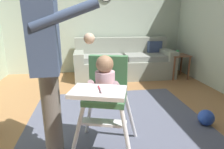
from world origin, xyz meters
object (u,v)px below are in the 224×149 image
object	(u,v)px
couch	(124,62)
adult_standing	(48,63)
sippy_cup	(177,53)
side_table	(178,61)
toy_ball_second	(206,118)
high_chair	(106,87)

from	to	relation	value
couch	adult_standing	distance (m)	2.86
couch	sippy_cup	size ratio (longest dim) A/B	21.78
side_table	couch	bearing A→B (deg)	164.32
couch	sippy_cup	bearing A→B (deg)	73.80
couch	adult_standing	xyz separation A→B (m)	(-1.17, -2.55, 0.57)
couch	toy_ball_second	xyz separation A→B (m)	(0.56, -2.23, -0.23)
couch	side_table	xyz separation A→B (m)	(1.15, -0.32, 0.05)
couch	side_table	size ratio (longest dim) A/B	4.19
high_chair	toy_ball_second	world-z (taller)	high_chair
sippy_cup	adult_standing	bearing A→B (deg)	-135.72
adult_standing	sippy_cup	xyz separation A→B (m)	(2.28, 2.23, -0.33)
couch	sippy_cup	xyz separation A→B (m)	(1.12, -0.32, 0.24)
high_chair	sippy_cup	xyz separation A→B (m)	(1.82, 2.20, -0.09)
toy_ball_second	side_table	world-z (taller)	side_table
high_chair	sippy_cup	distance (m)	2.86
high_chair	toy_ball_second	bearing A→B (deg)	120.36
adult_standing	side_table	size ratio (longest dim) A/B	3.07
couch	high_chair	bearing A→B (deg)	-15.57
high_chair	side_table	bearing A→B (deg)	156.83
adult_standing	toy_ball_second	bearing A→B (deg)	7.60
toy_ball_second	high_chair	bearing A→B (deg)	-166.60
high_chair	adult_standing	size ratio (longest dim) A/B	0.60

